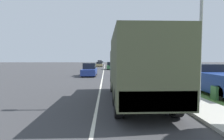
% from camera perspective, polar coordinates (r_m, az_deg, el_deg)
% --- Properties ---
extents(ground_plane, '(180.00, 180.00, 0.00)m').
position_cam_1_polar(ground_plane, '(39.06, -2.61, 0.39)').
color(ground_plane, '#38383A').
extents(lane_centre_stripe, '(0.12, 120.00, 0.00)m').
position_cam_1_polar(lane_centre_stripe, '(39.06, -2.61, 0.39)').
color(lane_centre_stripe, silver).
rests_on(lane_centre_stripe, ground).
extents(sidewalk_right, '(1.80, 120.00, 0.12)m').
position_cam_1_polar(sidewalk_right, '(39.27, 3.97, 0.49)').
color(sidewalk_right, '#ADAAA3').
rests_on(sidewalk_right, ground).
extents(grass_strip_right, '(7.00, 120.00, 0.02)m').
position_cam_1_polar(grass_strip_right, '(39.97, 10.26, 0.42)').
color(grass_strip_right, '#56843D').
rests_on(grass_strip_right, ground).
extents(military_truck, '(2.38, 7.54, 3.17)m').
position_cam_1_polar(military_truck, '(8.57, 8.00, 1.05)').
color(military_truck, '#474C38').
rests_on(military_truck, ground).
extents(car_nearest_ahead, '(1.72, 4.75, 1.64)m').
position_cam_1_polar(car_nearest_ahead, '(22.50, -7.33, -0.04)').
color(car_nearest_ahead, navy).
rests_on(car_nearest_ahead, ground).
extents(car_second_ahead, '(1.90, 4.35, 1.57)m').
position_cam_1_polar(car_second_ahead, '(36.84, -0.27, 1.30)').
color(car_second_ahead, '#336B3D').
rests_on(car_second_ahead, ground).
extents(car_third_ahead, '(1.81, 4.38, 1.43)m').
position_cam_1_polar(car_third_ahead, '(50.61, -4.15, 1.82)').
color(car_third_ahead, tan).
rests_on(car_third_ahead, ground).
extents(car_fourth_ahead, '(1.91, 4.52, 1.45)m').
position_cam_1_polar(car_fourth_ahead, '(66.71, -3.61, 2.23)').
color(car_fourth_ahead, silver).
rests_on(car_fourth_ahead, ground).
extents(car_farthest_ahead, '(1.95, 4.11, 1.74)m').
position_cam_1_polar(car_farthest_ahead, '(75.31, -4.00, 2.45)').
color(car_farthest_ahead, maroon).
rests_on(car_farthest_ahead, ground).
extents(pickup_truck, '(2.02, 5.33, 1.77)m').
position_cam_1_polar(pickup_truck, '(12.53, 30.35, -2.64)').
color(pickup_truck, navy).
rests_on(pickup_truck, grass_strip_right).
extents(tree_mid_right, '(3.31, 3.31, 6.07)m').
position_cam_1_polar(tree_mid_right, '(22.80, 16.09, 9.18)').
color(tree_mid_right, brown).
rests_on(tree_mid_right, grass_strip_right).
extents(tree_far_right, '(3.68, 3.68, 7.12)m').
position_cam_1_polar(tree_far_right, '(37.07, 8.44, 8.33)').
color(tree_far_right, brown).
rests_on(tree_far_right, grass_strip_right).
extents(utility_box, '(0.55, 0.45, 0.70)m').
position_cam_1_polar(utility_box, '(10.62, 31.35, -6.41)').
color(utility_box, '#3D7042').
rests_on(utility_box, grass_strip_right).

